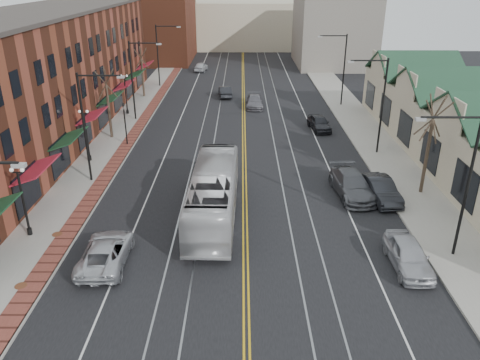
{
  "coord_description": "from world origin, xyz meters",
  "views": [
    {
      "loc": [
        -0.23,
        -16.03,
        14.4
      ],
      "look_at": [
        -0.33,
        11.83,
        2.0
      ],
      "focal_mm": 35.0,
      "sensor_mm": 36.0,
      "label": 1
    }
  ],
  "objects_px": {
    "parked_car_c": "(352,185)",
    "parked_car_d": "(319,123)",
    "parked_suv": "(106,252)",
    "parked_car_a": "(408,255)",
    "parked_car_b": "(380,189)",
    "transit_bus": "(214,193)"
  },
  "relations": [
    {
      "from": "parked_car_c",
      "to": "parked_car_d",
      "type": "xyz_separation_m",
      "value": [
        0.0,
        15.0,
        -0.08
      ]
    },
    {
      "from": "transit_bus",
      "to": "parked_car_d",
      "type": "bearing_deg",
      "value": -116.34
    },
    {
      "from": "parked_suv",
      "to": "parked_car_b",
      "type": "bearing_deg",
      "value": -156.12
    },
    {
      "from": "parked_suv",
      "to": "parked_car_d",
      "type": "distance_m",
      "value": 27.87
    },
    {
      "from": "parked_car_a",
      "to": "parked_car_b",
      "type": "bearing_deg",
      "value": 84.81
    },
    {
      "from": "parked_car_b",
      "to": "parked_car_a",
      "type": "bearing_deg",
      "value": -102.43
    },
    {
      "from": "parked_suv",
      "to": "parked_car_c",
      "type": "height_order",
      "value": "parked_car_c"
    },
    {
      "from": "transit_bus",
      "to": "parked_car_b",
      "type": "height_order",
      "value": "transit_bus"
    },
    {
      "from": "parked_car_a",
      "to": "parked_car_d",
      "type": "xyz_separation_m",
      "value": [
        -1.09,
        23.81,
        -0.03
      ]
    },
    {
      "from": "parked_suv",
      "to": "parked_car_c",
      "type": "relative_size",
      "value": 0.91
    },
    {
      "from": "parked_suv",
      "to": "parked_car_b",
      "type": "relative_size",
      "value": 1.1
    },
    {
      "from": "transit_bus",
      "to": "parked_suv",
      "type": "relative_size",
      "value": 2.28
    },
    {
      "from": "parked_car_b",
      "to": "parked_car_d",
      "type": "height_order",
      "value": "parked_car_b"
    },
    {
      "from": "transit_bus",
      "to": "parked_car_d",
      "type": "xyz_separation_m",
      "value": [
        9.5,
        18.13,
        -0.89
      ]
    },
    {
      "from": "parked_car_d",
      "to": "parked_suv",
      "type": "bearing_deg",
      "value": -129.74
    },
    {
      "from": "transit_bus",
      "to": "parked_car_a",
      "type": "distance_m",
      "value": 12.05
    },
    {
      "from": "parked_car_c",
      "to": "parked_car_d",
      "type": "distance_m",
      "value": 15.0
    },
    {
      "from": "parked_suv",
      "to": "parked_car_a",
      "type": "xyz_separation_m",
      "value": [
        16.09,
        -0.33,
        0.05
      ]
    },
    {
      "from": "parked_suv",
      "to": "parked_car_b",
      "type": "height_order",
      "value": "parked_car_b"
    },
    {
      "from": "transit_bus",
      "to": "parked_car_d",
      "type": "distance_m",
      "value": 20.49
    },
    {
      "from": "parked_suv",
      "to": "parked_car_c",
      "type": "bearing_deg",
      "value": -151.62
    },
    {
      "from": "parked_suv",
      "to": "parked_car_a",
      "type": "relative_size",
      "value": 1.15
    }
  ]
}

